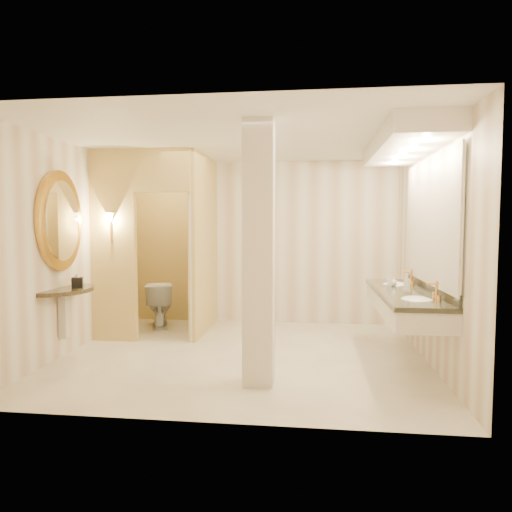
% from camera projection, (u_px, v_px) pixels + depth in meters
% --- Properties ---
extents(floor, '(4.50, 4.50, 0.00)m').
position_uv_depth(floor, '(243.00, 355.00, 5.80)').
color(floor, white).
rests_on(floor, ground).
extents(ceiling, '(4.50, 4.50, 0.00)m').
position_uv_depth(ceiling, '(243.00, 140.00, 5.61)').
color(ceiling, white).
rests_on(ceiling, wall_back).
extents(wall_back, '(4.50, 0.02, 2.70)m').
position_uv_depth(wall_back, '(261.00, 243.00, 7.68)').
color(wall_back, '#EDE6CD').
rests_on(wall_back, floor).
extents(wall_front, '(4.50, 0.02, 2.70)m').
position_uv_depth(wall_front, '(207.00, 262.00, 3.72)').
color(wall_front, '#EDE6CD').
rests_on(wall_front, floor).
extents(wall_left, '(0.02, 4.00, 2.70)m').
position_uv_depth(wall_left, '(74.00, 248.00, 5.97)').
color(wall_left, '#EDE6CD').
rests_on(wall_left, floor).
extents(wall_right, '(0.02, 4.00, 2.70)m').
position_uv_depth(wall_right, '(430.00, 250.00, 5.43)').
color(wall_right, '#EDE6CD').
rests_on(wall_right, floor).
extents(toilet_closet, '(1.50, 1.55, 2.70)m').
position_uv_depth(toilet_closet, '(179.00, 243.00, 6.80)').
color(toilet_closet, '#ECD77B').
rests_on(toilet_closet, floor).
extents(wall_sconce, '(0.14, 0.14, 0.42)m').
position_uv_depth(wall_sconce, '(111.00, 219.00, 6.33)').
color(wall_sconce, gold).
rests_on(wall_sconce, toilet_closet).
extents(vanity, '(0.75, 2.43, 2.09)m').
position_uv_depth(vanity, '(409.00, 227.00, 5.33)').
color(vanity, beige).
rests_on(vanity, floor).
extents(console_shelf, '(0.94, 0.94, 1.92)m').
position_uv_depth(console_shelf, '(60.00, 250.00, 5.59)').
color(console_shelf, black).
rests_on(console_shelf, floor).
extents(pillar, '(0.31, 0.31, 2.70)m').
position_uv_depth(pillar, '(259.00, 254.00, 4.66)').
color(pillar, beige).
rests_on(pillar, floor).
extents(tissue_box, '(0.16, 0.16, 0.13)m').
position_uv_depth(tissue_box, '(77.00, 282.00, 5.65)').
color(tissue_box, black).
rests_on(tissue_box, console_shelf).
extents(toilet, '(0.62, 0.83, 0.75)m').
position_uv_depth(toilet, '(159.00, 304.00, 7.34)').
color(toilet, white).
rests_on(toilet, floor).
extents(soap_bottle_a, '(0.07, 0.07, 0.13)m').
position_uv_depth(soap_bottle_a, '(390.00, 281.00, 5.75)').
color(soap_bottle_a, beige).
rests_on(soap_bottle_a, vanity).
extents(soap_bottle_b, '(0.13, 0.13, 0.12)m').
position_uv_depth(soap_bottle_b, '(393.00, 281.00, 5.76)').
color(soap_bottle_b, silver).
rests_on(soap_bottle_b, vanity).
extents(soap_bottle_c, '(0.10, 0.10, 0.21)m').
position_uv_depth(soap_bottle_c, '(407.00, 284.00, 5.24)').
color(soap_bottle_c, '#C6B28C').
rests_on(soap_bottle_c, vanity).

